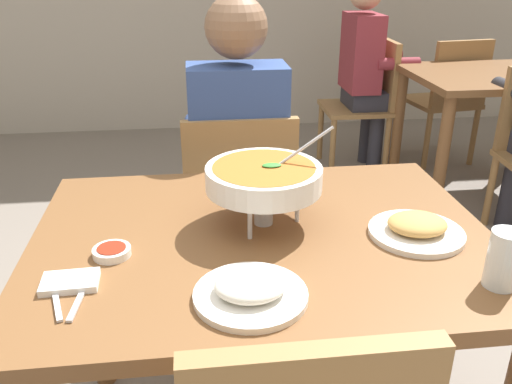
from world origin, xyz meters
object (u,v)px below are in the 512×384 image
(dining_table_main, at_px, (263,274))
(diner_main, at_px, (237,148))
(rice_plate, at_px, (251,290))
(drink_glass, at_px, (503,262))
(chair_diner_main, at_px, (239,206))
(chair_bg_middle, at_px, (369,97))
(dining_table_far, at_px, (493,96))
(patron_bg_middle, at_px, (366,63))
(appetizer_plate, at_px, (417,228))
(chair_bg_corner, at_px, (449,95))
(sauce_dish, at_px, (112,251))
(curry_bowl, at_px, (264,178))

(dining_table_main, height_order, diner_main, diner_main)
(rice_plate, height_order, drink_glass, drink_glass)
(chair_diner_main, height_order, chair_bg_middle, same)
(dining_table_far, height_order, patron_bg_middle, patron_bg_middle)
(dining_table_far, distance_m, chair_bg_middle, 0.81)
(rice_plate, height_order, appetizer_plate, same)
(drink_glass, xyz_separation_m, dining_table_far, (1.17, 2.10, -0.20))
(rice_plate, bearing_deg, chair_bg_corner, 57.03)
(dining_table_far, bearing_deg, rice_plate, -129.42)
(diner_main, relative_size, chair_bg_corner, 1.46)
(sauce_dish, height_order, chair_bg_corner, chair_bg_corner)
(dining_table_main, relative_size, appetizer_plate, 4.87)
(curry_bowl, xyz_separation_m, sauce_dish, (-0.38, -0.12, -0.12))
(curry_bowl, height_order, patron_bg_middle, patron_bg_middle)
(curry_bowl, height_order, chair_bg_corner, curry_bowl)
(curry_bowl, xyz_separation_m, patron_bg_middle, (1.01, 2.29, -0.16))
(diner_main, relative_size, curry_bowl, 3.94)
(chair_bg_corner, bearing_deg, appetizer_plate, -117.57)
(curry_bowl, relative_size, chair_bg_corner, 0.37)
(curry_bowl, relative_size, appetizer_plate, 1.39)
(appetizer_plate, relative_size, chair_bg_corner, 0.27)
(chair_bg_corner, bearing_deg, chair_diner_main, -135.12)
(rice_plate, bearing_deg, sauce_dish, 145.58)
(sauce_dish, distance_m, drink_glass, 0.88)
(chair_diner_main, bearing_deg, dining_table_far, 33.38)
(rice_plate, distance_m, sauce_dish, 0.37)
(sauce_dish, xyz_separation_m, chair_bg_corner, (2.02, 2.43, -0.28))
(diner_main, xyz_separation_m, chair_bg_middle, (1.06, 1.60, -0.24))
(sauce_dish, height_order, drink_glass, drink_glass)
(drink_glass, bearing_deg, chair_bg_corner, 66.16)
(diner_main, relative_size, dining_table_far, 1.31)
(dining_table_far, bearing_deg, dining_table_main, -132.37)
(chair_bg_middle, bearing_deg, drink_glass, -102.43)
(curry_bowl, relative_size, dining_table_far, 0.33)
(dining_table_far, xyz_separation_m, chair_bg_corner, (-0.00, 0.55, -0.13))
(dining_table_main, bearing_deg, appetizer_plate, -8.25)
(diner_main, bearing_deg, chair_bg_middle, 56.54)
(curry_bowl, xyz_separation_m, rice_plate, (-0.07, -0.33, -0.11))
(appetizer_plate, relative_size, drink_glass, 1.85)
(patron_bg_middle, bearing_deg, chair_diner_main, -122.03)
(diner_main, distance_m, patron_bg_middle, 1.89)
(curry_bowl, height_order, sauce_dish, curry_bowl)
(curry_bowl, xyz_separation_m, dining_table_far, (1.64, 1.75, -0.27))
(curry_bowl, bearing_deg, dining_table_far, 46.86)
(appetizer_plate, height_order, sauce_dish, appetizer_plate)
(diner_main, height_order, patron_bg_middle, same)
(chair_diner_main, height_order, diner_main, diner_main)
(patron_bg_middle, bearing_deg, curry_bowl, -113.77)
(appetizer_plate, bearing_deg, dining_table_far, 55.85)
(chair_bg_middle, bearing_deg, chair_diner_main, -122.93)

